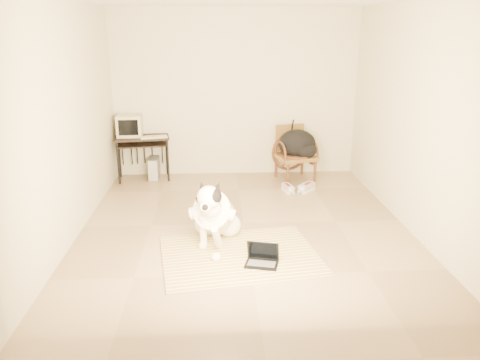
{
  "coord_description": "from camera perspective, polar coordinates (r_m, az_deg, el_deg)",
  "views": [
    {
      "loc": [
        -0.35,
        -5.47,
        2.31
      ],
      "look_at": [
        -0.08,
        -0.57,
        0.76
      ],
      "focal_mm": 35.0,
      "sensor_mm": 36.0,
      "label": 1
    }
  ],
  "objects": [
    {
      "name": "crt_monitor",
      "position": [
        7.77,
        -13.3,
        6.49
      ],
      "size": [
        0.4,
        0.39,
        0.35
      ],
      "color": "#BFB696",
      "rests_on": "computer_desk"
    },
    {
      "name": "laptop",
      "position": [
        4.91,
        2.72,
        -9.51
      ],
      "size": [
        0.38,
        0.31,
        0.23
      ],
      "color": "black",
      "rests_on": "rug"
    },
    {
      "name": "wall_right",
      "position": [
        6.03,
        20.01,
        7.33
      ],
      "size": [
        0.0,
        4.5,
        4.5
      ],
      "primitive_type": "plane",
      "rotation": [
        1.57,
        0.0,
        -1.57
      ],
      "color": "beige",
      "rests_on": "floor"
    },
    {
      "name": "wall_left",
      "position": [
        5.79,
        -19.79,
        6.98
      ],
      "size": [
        0.0,
        4.5,
        4.5
      ],
      "primitive_type": "plane",
      "rotation": [
        1.57,
        0.0,
        1.57
      ],
      "color": "beige",
      "rests_on": "floor"
    },
    {
      "name": "rattan_chair",
      "position": [
        7.67,
        6.64,
        3.29
      ],
      "size": [
        0.7,
        0.69,
        0.87
      ],
      "color": "olive",
      "rests_on": "floor"
    },
    {
      "name": "wall_front",
      "position": [
        3.38,
        2.92,
        1.04
      ],
      "size": [
        4.5,
        0.0,
        4.5
      ],
      "primitive_type": "plane",
      "rotation": [
        -1.57,
        0.0,
        0.0
      ],
      "color": "beige",
      "rests_on": "floor"
    },
    {
      "name": "rug",
      "position": [
        5.11,
        0.02,
        -9.21
      ],
      "size": [
        1.83,
        1.5,
        0.02
      ],
      "color": "orange",
      "rests_on": "floor"
    },
    {
      "name": "computer_desk",
      "position": [
        7.72,
        -11.83,
        4.44
      ],
      "size": [
        0.91,
        0.59,
        0.71
      ],
      "color": "black",
      "rests_on": "floor"
    },
    {
      "name": "backpack",
      "position": [
        7.56,
        7.15,
        4.33
      ],
      "size": [
        0.6,
        0.51,
        0.44
      ],
      "color": "black",
      "rests_on": "rattan_chair"
    },
    {
      "name": "sneaker_right",
      "position": [
        7.2,
        8.13,
        -0.92
      ],
      "size": [
        0.31,
        0.33,
        0.11
      ],
      "color": "white",
      "rests_on": "floor"
    },
    {
      "name": "sneaker_left",
      "position": [
        7.15,
        5.87,
        -1.02
      ],
      "size": [
        0.17,
        0.31,
        0.1
      ],
      "color": "white",
      "rests_on": "floor"
    },
    {
      "name": "wall_back",
      "position": [
        7.79,
        -0.54,
        10.45
      ],
      "size": [
        4.5,
        0.0,
        4.5
      ],
      "primitive_type": "plane",
      "rotation": [
        1.57,
        0.0,
        0.0
      ],
      "color": "beige",
      "rests_on": "floor"
    },
    {
      "name": "pc_tower",
      "position": [
        7.83,
        -10.43,
        1.43
      ],
      "size": [
        0.16,
        0.38,
        0.35
      ],
      "color": "#505053",
      "rests_on": "floor"
    },
    {
      "name": "floor",
      "position": [
        5.95,
        0.48,
        -5.31
      ],
      "size": [
        4.5,
        4.5,
        0.0
      ],
      "primitive_type": "plane",
      "color": "#997E5D",
      "rests_on": "ground"
    },
    {
      "name": "desk_keyboard",
      "position": [
        7.59,
        -10.46,
        5.17
      ],
      "size": [
        0.45,
        0.25,
        0.03
      ],
      "primitive_type": "cube",
      "rotation": [
        0.0,
        0.0,
        0.23
      ],
      "color": "#BFB696",
      "rests_on": "computer_desk"
    },
    {
      "name": "dog",
      "position": [
        5.33,
        -3.11,
        -4.28
      ],
      "size": [
        0.56,
        1.16,
        0.83
      ],
      "color": "white",
      "rests_on": "rug"
    }
  ]
}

